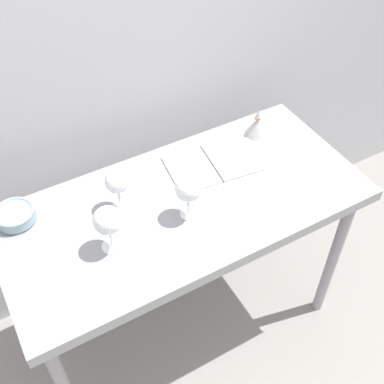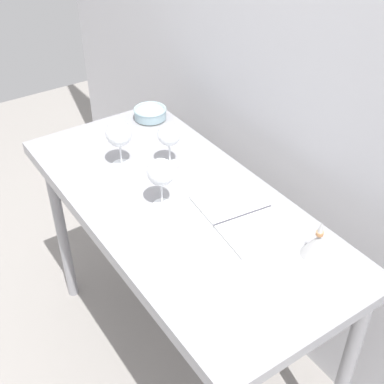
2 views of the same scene
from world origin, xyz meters
TOP-DOWN VIEW (x-y plane):
  - ground_plane at (0.00, 0.00)m, footprint 6.00×6.00m
  - back_wall at (0.00, 0.49)m, footprint 3.80×0.04m
  - steel_counter at (0.00, -0.01)m, footprint 1.40×0.65m
  - wine_glass_near_center at (-0.02, -0.07)m, footprint 0.10×0.10m
  - wine_glass_far_left at (-0.22, 0.09)m, footprint 0.09×0.09m
  - wine_glass_near_left at (-0.32, -0.07)m, footprint 0.10×0.10m
  - open_notebook at (0.20, 0.12)m, footprint 0.38×0.27m
  - tasting_bowl at (-0.58, 0.21)m, footprint 0.15×0.15m
  - decanter_funnel at (0.47, 0.20)m, footprint 0.10×0.10m

SIDE VIEW (x-z plane):
  - ground_plane at x=0.00m, z-range 0.00..0.00m
  - steel_counter at x=0.00m, z-range 0.34..1.24m
  - open_notebook at x=0.20m, z-range 0.90..0.91m
  - tasting_bowl at x=-0.58m, z-range 0.90..0.96m
  - decanter_funnel at x=0.47m, z-range 0.88..1.01m
  - wine_glass_far_left at x=-0.22m, z-range 0.94..1.12m
  - wine_glass_near_center at x=-0.02m, z-range 0.94..1.13m
  - wine_glass_near_left at x=-0.32m, z-range 0.94..1.13m
  - back_wall at x=0.00m, z-range 0.00..2.60m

